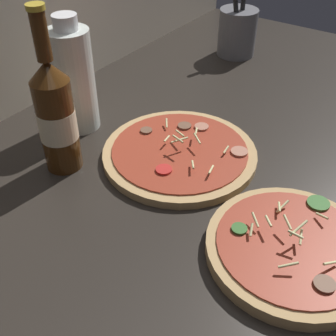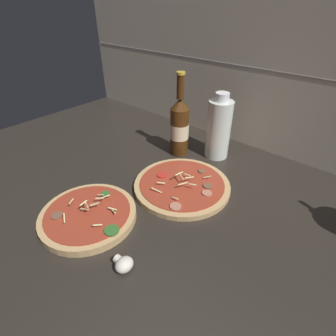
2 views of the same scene
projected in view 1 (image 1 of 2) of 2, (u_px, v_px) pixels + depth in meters
The scene contains 6 objects.
counter_slab at pixel (210, 186), 72.54cm from camera, with size 160.00×90.00×2.50cm.
pizza_near at pixel (292, 248), 58.53cm from camera, with size 24.02×24.02×5.53cm.
pizza_far at pixel (180, 153), 76.52cm from camera, with size 27.95×27.95×4.91cm.
beer_bottle at pixel (56, 115), 68.89cm from camera, with size 6.40×6.40×28.09cm.
oil_bottle at pixel (75, 78), 79.41cm from camera, with size 8.03×8.03×22.32cm.
utensil_crock at pixel (237, 32), 109.56cm from camera, with size 9.89×9.89×19.22cm.
Camera 1 is at (-49.10, -25.68, 48.73)cm, focal length 45.00 mm.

